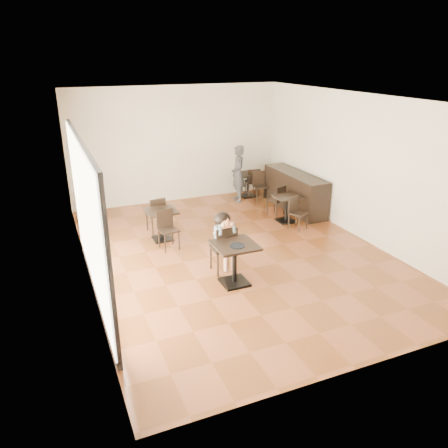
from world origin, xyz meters
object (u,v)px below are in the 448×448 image
child_chair (223,248)px  adult_patron (238,174)px  chair_left_a (156,214)px  chair_left_b (168,230)px  child (223,242)px  chair_mid_b (298,213)px  chair_back_a (252,182)px  child_table (235,264)px  chair_back_b (260,187)px  chair_mid_a (276,200)px  cafe_table_back (248,185)px  cafe_table_mid (286,209)px  cafe_table_left (162,225)px

child_chair → adult_patron: adult_patron is taller
chair_left_a → chair_left_b: (0.00, -1.10, 0.00)m
child → chair_mid_b: size_ratio=1.49×
chair_left_a → chair_back_a: bearing=-163.1°
adult_patron → chair_left_b: size_ratio=1.87×
child_table → chair_mid_b: 3.11m
chair_left_b → chair_back_b: (3.35, 2.20, -0.01)m
child_table → chair_left_a: size_ratio=0.93×
child_chair → chair_mid_b: child_chair is taller
chair_mid_a → chair_left_a: 3.19m
child → cafe_table_back: child is taller
child_table → child_chair: (0.00, 0.55, 0.08)m
cafe_table_back → chair_mid_b: bearing=-90.5°
chair_back_a → child: bearing=65.8°
adult_patron → chair_mid_a: 1.57m
cafe_table_mid → cafe_table_left: cafe_table_left is taller
child_table → child: bearing=90.0°
child_chair → chair_left_a: 2.60m
child_table → chair_left_b: chair_left_b is taller
chair_left_b → chair_back_b: bearing=24.1°
chair_mid_a → chair_left_b: (-3.18, -1.00, 0.02)m
child_table → chair_back_a: bearing=60.4°
chair_mid_a → chair_back_b: size_ratio=0.96×
cafe_table_back → chair_left_b: bearing=-139.5°
chair_back_b → child_table: bearing=-114.1°
child → cafe_table_back: size_ratio=1.72×
child → chair_back_b: (2.67, 3.61, -0.18)m
adult_patron → cafe_table_mid: (0.43, -2.01, -0.46)m
adult_patron → child_chair: bearing=-19.7°
chair_left_a → chair_back_b: size_ratio=1.02×
adult_patron → chair_left_a: (-2.75, -1.35, -0.37)m
child_chair → child: child is taller
cafe_table_mid → chair_left_b: bearing=-172.0°
chair_mid_b → cafe_table_mid: bearing=67.3°
chair_left_b → adult_patron: bearing=32.5°
child_table → chair_mid_b: bearing=36.6°
chair_mid_a → chair_left_a: chair_left_a is taller
child_chair → cafe_table_back: bearing=-121.3°
adult_patron → chair_back_a: bearing=124.1°
cafe_table_mid → chair_back_a: chair_back_a is taller
child → cafe_table_back: 4.86m
child → cafe_table_left: size_ratio=1.70×
cafe_table_back → chair_left_b: (-3.21, -2.74, 0.08)m
child_table → chair_back_b: size_ratio=0.95×
child_table → adult_patron: 4.89m
adult_patron → cafe_table_mid: bearing=20.6°
chair_left_a → chair_back_b: 3.53m
child → adult_patron: (2.07, 3.86, 0.20)m
adult_patron → cafe_table_back: bearing=130.6°
child_table → chair_left_a: 3.14m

